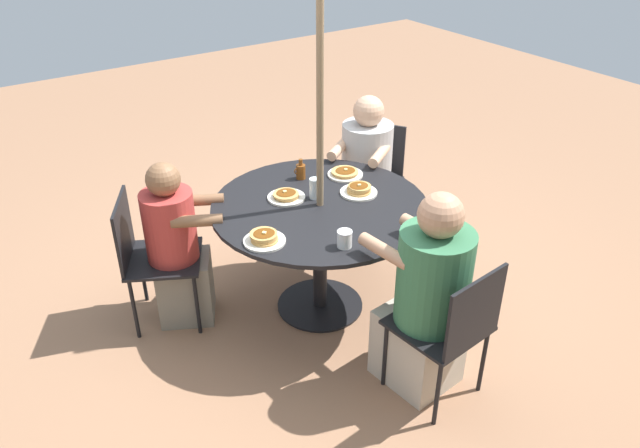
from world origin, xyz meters
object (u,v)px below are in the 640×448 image
pancake_plate_d (345,173)px  patio_chair_east (372,173)px  patio_table (320,222)px  diner_east (365,180)px  drinking_glass_a (315,188)px  pancake_plate_a (286,196)px  coffee_cup (345,239)px  pancake_plate_c (264,239)px  syrup_bottle (301,171)px  patio_chair_south (149,252)px  diner_south (177,250)px  patio_chair_north (452,325)px  pancake_plate_b (359,190)px  diner_north (427,302)px

pancake_plate_d → patio_chair_east: bearing=-146.0°
patio_table → diner_east: (-0.72, -0.48, -0.12)m
pancake_plate_d → drinking_glass_a: bearing=23.1°
pancake_plate_a → coffee_cup: 0.63m
diner_east → pancake_plate_c: bearing=85.0°
diner_east → pancake_plate_a: 0.93m
patio_table → pancake_plate_c: bearing=20.2°
diner_east → drinking_glass_a: 0.86m
pancake_plate_c → syrup_bottle: bearing=-137.2°
patio_table → patio_chair_south: size_ratio=1.53×
patio_table → diner_south: diner_south is taller
pancake_plate_c → drinking_glass_a: 0.57m
patio_chair_north → drinking_glass_a: size_ratio=6.61×
pancake_plate_a → patio_table: bearing=125.3°
diner_east → pancake_plate_a: (0.85, 0.30, 0.25)m
pancake_plate_a → pancake_plate_b: (-0.40, 0.19, 0.01)m
diner_east → patio_chair_south: (1.64, -0.01, -0.02)m
patio_chair_south → pancake_plate_a: patio_chair_south is taller
syrup_bottle → pancake_plate_d: bearing=153.9°
patio_chair_east → pancake_plate_d: patio_chair_east is taller
patio_chair_north → patio_chair_east: 1.78m
pancake_plate_b → pancake_plate_d: size_ratio=1.00×
pancake_plate_d → patio_chair_north: bearing=78.8°
diner_north → patio_table: bearing=90.0°
pancake_plate_a → pancake_plate_b: 0.45m
patio_table → diner_south: 0.88m
pancake_plate_b → coffee_cup: coffee_cup is taller
diner_south → pancake_plate_c: bearing=53.8°
patio_table → coffee_cup: size_ratio=13.76×
patio_chair_east → coffee_cup: 1.48m
diner_north → diner_south: bearing=118.1°
pancake_plate_a → syrup_bottle: size_ratio=1.71×
patio_chair_south → patio_table: bearing=90.0°
patio_chair_south → syrup_bottle: 1.07m
diner_east → syrup_bottle: (0.63, 0.12, 0.29)m
patio_table → pancake_plate_b: 0.31m
syrup_bottle → pancake_plate_a: bearing=39.3°
patio_chair_north → coffee_cup: size_ratio=8.97×
syrup_bottle → coffee_cup: size_ratio=1.42×
diner_north → diner_south: diner_north is taller
coffee_cup → pancake_plate_a: bearing=-92.5°
diner_north → diner_south: size_ratio=1.11×
pancake_plate_b → patio_chair_north: bearing=80.4°
diner_south → syrup_bottle: size_ratio=8.00×
patio_chair_north → pancake_plate_b: patio_chair_north is taller
patio_chair_north → diner_east: 1.63m
patio_table → diner_north: (-0.09, 0.86, -0.10)m
pancake_plate_d → syrup_bottle: size_ratio=1.71×
patio_chair_south → pancake_plate_c: 0.84m
pancake_plate_d → syrup_bottle: syrup_bottle is taller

